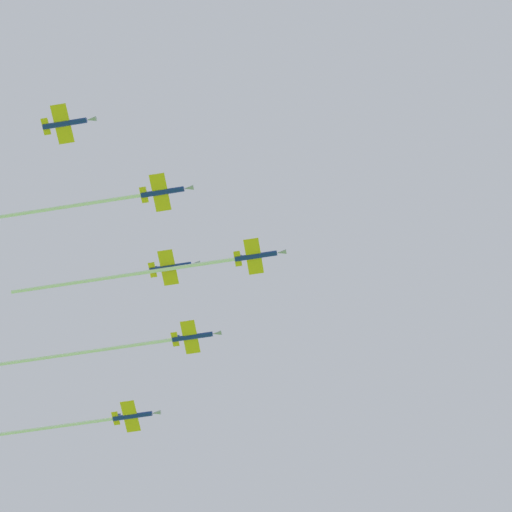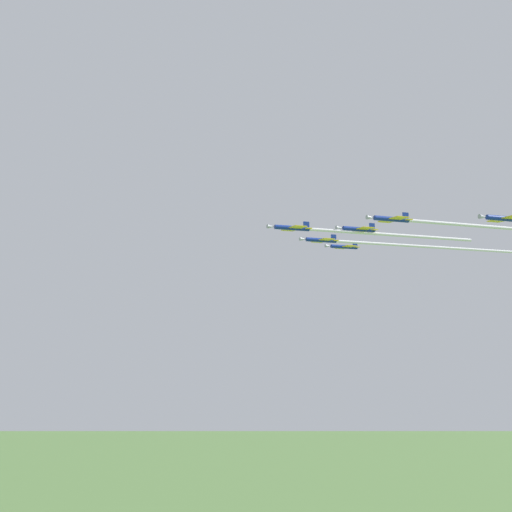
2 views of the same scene
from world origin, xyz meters
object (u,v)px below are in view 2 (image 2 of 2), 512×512
at_px(jet_port_inner, 448,224).
at_px(jet_starboard_inner, 396,245).
at_px(jet_port_outer, 358,229).
at_px(jet_lead, 355,232).
at_px(jet_center_rear, 343,247).

distance_m(jet_port_inner, jet_starboard_inner, 33.95).
height_order(jet_starboard_inner, jet_port_outer, jet_port_outer).
height_order(jet_port_inner, jet_port_outer, jet_port_outer).
bearing_deg(jet_port_outer, jet_port_inner, -139.71).
xyz_separation_m(jet_lead, jet_port_outer, (0.46, 0.77, 0.82)).
height_order(jet_lead, jet_center_rear, jet_center_rear).
relative_size(jet_lead, jet_starboard_inner, 0.80).
relative_size(jet_port_inner, jet_starboard_inner, 0.75).
height_order(jet_lead, jet_starboard_inner, jet_starboard_inner).
height_order(jet_port_inner, jet_center_rear, jet_center_rear).
bearing_deg(jet_port_outer, jet_lead, 90.00).
bearing_deg(jet_port_inner, jet_port_outer, 40.29).
distance_m(jet_port_inner, jet_port_outer, 21.61).
bearing_deg(jet_center_rear, jet_starboard_inner, -156.21).
xyz_separation_m(jet_lead, jet_port_inner, (21.78, 4.28, 0.54)).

